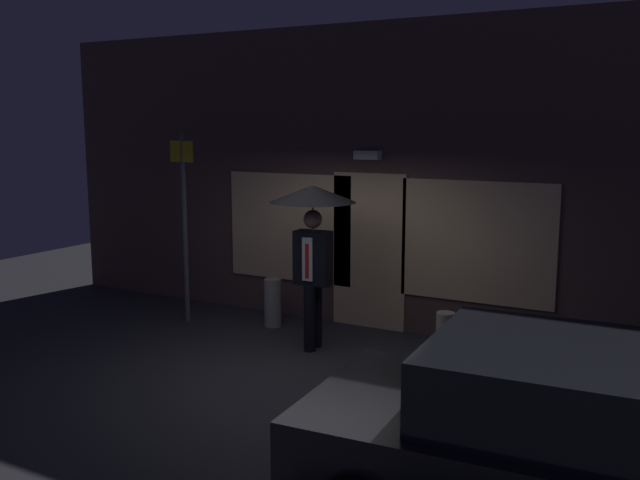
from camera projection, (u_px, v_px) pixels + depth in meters
name	position (u px, v px, depth m)	size (l,w,h in m)	color
ground_plane	(290.00, 373.00, 8.18)	(18.00, 18.00, 0.00)	#2D2D33
building_facade	(375.00, 179.00, 9.87)	(10.96, 0.48, 4.24)	brown
person_with_umbrella	(313.00, 220.00, 8.81)	(1.09, 1.09, 2.12)	black
parked_car	(598.00, 450.00, 4.68)	(4.11, 2.15, 1.40)	black
street_sign_post	(184.00, 218.00, 10.11)	(0.40, 0.07, 2.74)	#595B60
sidewalk_bollard	(445.00, 339.00, 8.44)	(0.22, 0.22, 0.64)	#B2A899
sidewalk_bollard_2	(273.00, 303.00, 10.04)	(0.25, 0.25, 0.69)	#9E998E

